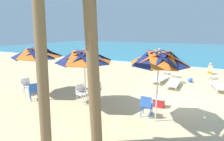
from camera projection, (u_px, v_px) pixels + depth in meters
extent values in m
plane|color=#D3B784|center=(180.00, 101.00, 8.24)|extent=(80.00, 80.00, 0.00)
cube|color=teal|center=(194.00, 50.00, 32.23)|extent=(80.00, 36.00, 0.10)
cube|color=white|center=(189.00, 67.00, 16.22)|extent=(80.00, 0.70, 0.01)
cylinder|color=silver|center=(157.00, 93.00, 6.11)|extent=(0.05, 0.05, 2.21)
cube|color=orange|center=(174.00, 58.00, 5.81)|extent=(1.13, 1.06, 0.51)
cube|color=navy|center=(167.00, 57.00, 6.15)|extent=(1.07, 1.10, 0.51)
cube|color=orange|center=(156.00, 56.00, 6.32)|extent=(1.06, 1.13, 0.51)
cube|color=navy|center=(147.00, 57.00, 6.20)|extent=(1.10, 1.07, 0.51)
cube|color=orange|center=(144.00, 58.00, 5.87)|extent=(1.13, 1.06, 0.51)
cube|color=navy|center=(150.00, 60.00, 5.52)|extent=(1.07, 1.10, 0.51)
cube|color=orange|center=(162.00, 60.00, 5.36)|extent=(1.06, 1.13, 0.51)
cube|color=navy|center=(172.00, 60.00, 5.48)|extent=(1.10, 1.07, 0.51)
sphere|color=silver|center=(160.00, 49.00, 5.78)|extent=(0.08, 0.08, 0.08)
cube|color=blue|center=(147.00, 106.00, 6.66)|extent=(0.46, 0.46, 0.05)
cube|color=blue|center=(146.00, 102.00, 6.43)|extent=(0.42, 0.11, 0.40)
cube|color=blue|center=(142.00, 102.00, 6.71)|extent=(0.05, 0.40, 0.03)
cube|color=blue|center=(152.00, 104.00, 6.55)|extent=(0.05, 0.40, 0.03)
cylinder|color=blue|center=(143.00, 109.00, 6.93)|extent=(0.04, 0.04, 0.41)
cylinder|color=blue|center=(152.00, 110.00, 6.79)|extent=(0.04, 0.04, 0.41)
cylinder|color=blue|center=(141.00, 112.00, 6.62)|extent=(0.04, 0.04, 0.41)
cylinder|color=blue|center=(150.00, 114.00, 6.48)|extent=(0.04, 0.04, 0.41)
cylinder|color=silver|center=(85.00, 84.00, 7.45)|extent=(0.05, 0.05, 2.07)
cube|color=orange|center=(98.00, 57.00, 7.15)|extent=(1.34, 1.25, 0.53)
cube|color=navy|center=(95.00, 55.00, 7.56)|extent=(1.26, 1.31, 0.53)
cube|color=orange|center=(87.00, 55.00, 7.75)|extent=(1.25, 1.34, 0.53)
cube|color=navy|center=(77.00, 55.00, 7.61)|extent=(1.31, 1.26, 0.53)
cube|color=orange|center=(71.00, 56.00, 7.23)|extent=(1.34, 1.25, 0.53)
cube|color=navy|center=(72.00, 58.00, 6.82)|extent=(1.26, 1.31, 0.53)
cube|color=orange|center=(81.00, 59.00, 6.63)|extent=(1.25, 1.34, 0.53)
cube|color=navy|center=(92.00, 58.00, 6.77)|extent=(1.31, 1.26, 0.53)
sphere|color=silver|center=(84.00, 49.00, 7.13)|extent=(0.08, 0.08, 0.08)
cube|color=white|center=(82.00, 93.00, 7.97)|extent=(0.55, 0.55, 0.05)
cube|color=white|center=(80.00, 88.00, 8.06)|extent=(0.22, 0.43, 0.40)
cube|color=white|center=(86.00, 90.00, 8.09)|extent=(0.39, 0.16, 0.03)
cube|color=white|center=(79.00, 92.00, 7.81)|extent=(0.39, 0.16, 0.03)
cylinder|color=white|center=(88.00, 98.00, 8.03)|extent=(0.04, 0.04, 0.41)
cylinder|color=white|center=(82.00, 100.00, 7.78)|extent=(0.04, 0.04, 0.41)
cylinder|color=white|center=(83.00, 96.00, 8.27)|extent=(0.04, 0.04, 0.41)
cylinder|color=white|center=(77.00, 98.00, 8.02)|extent=(0.04, 0.04, 0.41)
cube|color=white|center=(95.00, 90.00, 8.47)|extent=(0.60, 0.60, 0.05)
cube|color=white|center=(99.00, 85.00, 8.52)|extent=(0.41, 0.29, 0.40)
cube|color=white|center=(97.00, 89.00, 8.28)|extent=(0.23, 0.36, 0.03)
cube|color=white|center=(93.00, 87.00, 8.60)|extent=(0.23, 0.36, 0.03)
cylinder|color=white|center=(94.00, 96.00, 8.28)|extent=(0.04, 0.04, 0.41)
cylinder|color=white|center=(91.00, 94.00, 8.56)|extent=(0.04, 0.04, 0.41)
cylinder|color=white|center=(100.00, 95.00, 8.47)|extent=(0.04, 0.04, 0.41)
cylinder|color=white|center=(97.00, 93.00, 8.75)|extent=(0.04, 0.04, 0.41)
cylinder|color=silver|center=(39.00, 75.00, 8.95)|extent=(0.05, 0.05, 2.07)
cube|color=orange|center=(48.00, 53.00, 8.66)|extent=(1.36, 1.25, 0.53)
cube|color=navy|center=(48.00, 52.00, 9.06)|extent=(1.27, 1.32, 0.53)
cube|color=orange|center=(42.00, 52.00, 9.25)|extent=(1.25, 1.36, 0.53)
cube|color=navy|center=(34.00, 52.00, 9.11)|extent=(1.32, 1.27, 0.53)
cube|color=orange|center=(26.00, 53.00, 8.73)|extent=(1.36, 1.25, 0.53)
cube|color=navy|center=(25.00, 54.00, 8.33)|extent=(1.27, 1.32, 0.53)
cube|color=orange|center=(31.00, 54.00, 8.14)|extent=(1.25, 1.36, 0.53)
cube|color=navy|center=(41.00, 54.00, 8.27)|extent=(1.32, 1.27, 0.53)
sphere|color=silver|center=(37.00, 47.00, 8.63)|extent=(0.08, 0.08, 0.08)
cube|color=blue|center=(34.00, 91.00, 8.31)|extent=(0.61, 0.61, 0.05)
cube|color=blue|center=(34.00, 88.00, 8.10)|extent=(0.30, 0.41, 0.40)
cube|color=blue|center=(29.00, 90.00, 8.18)|extent=(0.36, 0.24, 0.03)
cube|color=blue|center=(38.00, 88.00, 8.39)|extent=(0.36, 0.24, 0.03)
cylinder|color=blue|center=(30.00, 95.00, 8.42)|extent=(0.04, 0.04, 0.41)
cylinder|color=blue|center=(37.00, 94.00, 8.60)|extent=(0.04, 0.04, 0.41)
cylinder|color=blue|center=(31.00, 97.00, 8.13)|extent=(0.04, 0.04, 0.41)
cylinder|color=blue|center=(39.00, 96.00, 8.31)|extent=(0.04, 0.04, 0.41)
cube|color=white|center=(27.00, 86.00, 9.01)|extent=(0.57, 0.57, 0.05)
cube|color=white|center=(25.00, 82.00, 9.11)|extent=(0.24, 0.42, 0.40)
cube|color=white|center=(31.00, 84.00, 9.12)|extent=(0.38, 0.18, 0.03)
cube|color=white|center=(22.00, 85.00, 8.85)|extent=(0.38, 0.18, 0.03)
cylinder|color=white|center=(32.00, 91.00, 9.05)|extent=(0.04, 0.04, 0.41)
cylinder|color=white|center=(25.00, 92.00, 8.82)|extent=(0.04, 0.04, 0.41)
cylinder|color=white|center=(30.00, 89.00, 9.30)|extent=(0.04, 0.04, 0.41)
cylinder|color=white|center=(23.00, 91.00, 9.07)|extent=(0.04, 0.04, 0.41)
cube|color=white|center=(219.00, 86.00, 9.79)|extent=(0.96, 1.79, 0.06)
cube|color=white|center=(214.00, 78.00, 10.74)|extent=(0.69, 0.59, 0.36)
cube|color=white|center=(217.00, 91.00, 9.28)|extent=(0.06, 0.06, 0.22)
cube|color=white|center=(220.00, 85.00, 10.36)|extent=(0.06, 0.06, 0.22)
cube|color=white|center=(210.00, 84.00, 10.48)|extent=(0.06, 0.06, 0.22)
cube|color=white|center=(173.00, 83.00, 10.34)|extent=(0.73, 1.73, 0.06)
cube|color=white|center=(176.00, 76.00, 11.19)|extent=(0.63, 0.51, 0.36)
cube|color=white|center=(176.00, 89.00, 9.70)|extent=(0.06, 0.06, 0.22)
cube|color=white|center=(166.00, 87.00, 9.95)|extent=(0.06, 0.06, 0.22)
cube|color=white|center=(179.00, 83.00, 10.79)|extent=(0.06, 0.06, 0.22)
cube|color=white|center=(171.00, 82.00, 11.03)|extent=(0.06, 0.06, 0.22)
cube|color=white|center=(160.00, 79.00, 11.28)|extent=(1.01, 1.80, 0.06)
cube|color=white|center=(167.00, 73.00, 12.03)|extent=(0.70, 0.60, 0.36)
cube|color=white|center=(160.00, 83.00, 10.67)|extent=(0.06, 0.06, 0.22)
cube|color=white|center=(152.00, 82.00, 10.98)|extent=(0.06, 0.06, 0.22)
cube|color=white|center=(168.00, 79.00, 11.63)|extent=(0.06, 0.06, 0.22)
cube|color=white|center=(160.00, 78.00, 11.95)|extent=(0.06, 0.06, 0.22)
cylinder|color=brown|center=(93.00, 62.00, 4.34)|extent=(0.32, 0.57, 4.96)
cylinder|color=brown|center=(41.00, 47.00, 3.58)|extent=(0.24, 0.47, 5.85)
cube|color=red|center=(159.00, 103.00, 7.58)|extent=(0.48, 0.32, 0.36)
cube|color=white|center=(159.00, 98.00, 7.54)|extent=(0.50, 0.34, 0.04)
sphere|color=blue|center=(190.00, 80.00, 11.28)|extent=(0.30, 0.30, 0.30)
cube|color=yellow|center=(210.00, 73.00, 13.51)|extent=(0.30, 0.24, 0.20)
cube|color=beige|center=(210.00, 68.00, 13.41)|extent=(0.30, 0.25, 0.54)
sphere|color=beige|center=(211.00, 64.00, 13.32)|extent=(0.20, 0.20, 0.20)
cube|color=beige|center=(209.00, 72.00, 13.86)|extent=(0.26, 0.76, 0.14)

